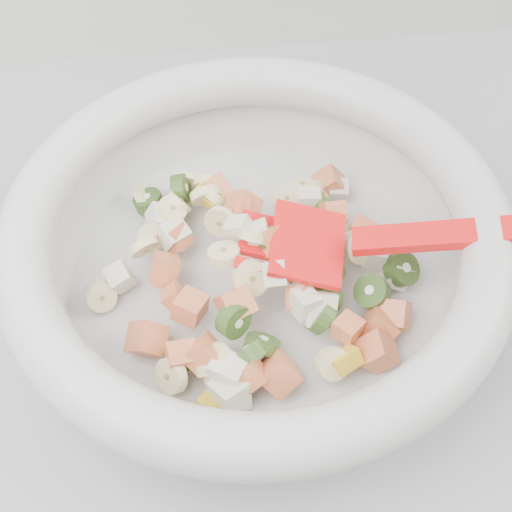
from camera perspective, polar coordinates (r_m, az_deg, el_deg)
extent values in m
cube|color=#949499|center=(1.00, -5.27, -16.15)|extent=(2.00, 0.60, 0.90)
cylinder|color=silver|center=(0.57, 0.00, -2.35)|extent=(0.31, 0.31, 0.02)
torus|color=silver|center=(0.52, 0.00, 2.24)|extent=(0.38, 0.38, 0.04)
cylinder|color=#FFE2AA|center=(0.57, -8.32, 1.48)|extent=(0.03, 0.03, 0.03)
cylinder|color=#FFE2AA|center=(0.61, 5.14, 4.89)|extent=(0.03, 0.03, 0.03)
cylinder|color=#FFE2AA|center=(0.58, -6.80, 3.65)|extent=(0.03, 0.03, 0.02)
cylinder|color=#FFE2AA|center=(0.61, -3.96, 5.68)|extent=(0.04, 0.02, 0.04)
cylinder|color=#FFE2AA|center=(0.62, -5.63, 5.92)|extent=(0.03, 0.01, 0.03)
cylinder|color=#FFE2AA|center=(0.52, -2.56, 0.16)|extent=(0.03, 0.03, 0.02)
cylinder|color=#FFE2AA|center=(0.52, -0.43, -1.76)|extent=(0.04, 0.03, 0.03)
cylinder|color=#FFE2AA|center=(0.53, -0.23, 1.57)|extent=(0.03, 0.03, 0.02)
cylinder|color=#FFE2AA|center=(0.56, -8.98, 0.72)|extent=(0.03, 0.02, 0.03)
cylinder|color=#FFE2AA|center=(0.56, -12.27, -3.24)|extent=(0.03, 0.03, 0.03)
cylinder|color=#FFE2AA|center=(0.56, -2.86, 2.74)|extent=(0.03, 0.02, 0.03)
cylinder|color=#FFE2AA|center=(0.58, 2.28, 4.64)|extent=(0.02, 0.03, 0.03)
cylinder|color=#FFE2AA|center=(0.61, 3.70, 5.52)|extent=(0.03, 0.03, 0.02)
cylinder|color=#FFE2AA|center=(0.51, -6.80, -9.48)|extent=(0.03, 0.04, 0.03)
cylinder|color=#FFE2AA|center=(0.59, -6.24, 4.20)|extent=(0.02, 0.03, 0.03)
cylinder|color=#FFE2AA|center=(0.62, -8.67, 4.56)|extent=(0.02, 0.03, 0.03)
cylinder|color=#FFE2AA|center=(0.59, -4.01, 4.84)|extent=(0.03, 0.02, 0.03)
cylinder|color=#FFE2AA|center=(0.59, -3.46, 4.63)|extent=(0.03, 0.03, 0.04)
cylinder|color=#FFE2AA|center=(0.50, -3.61, -8.96)|extent=(0.03, 0.02, 0.03)
cylinder|color=#FFE2AA|center=(0.56, 8.02, 0.71)|extent=(0.04, 0.03, 0.04)
cylinder|color=#FFE2AA|center=(0.51, -3.09, -8.18)|extent=(0.03, 0.02, 0.03)
cylinder|color=#FFE2AA|center=(0.51, 6.17, -8.57)|extent=(0.03, 0.02, 0.03)
cube|color=#E26947|center=(0.58, 6.06, 3.41)|extent=(0.02, 0.03, 0.03)
cube|color=#E26947|center=(0.62, 5.94, 5.76)|extent=(0.03, 0.02, 0.03)
cube|color=#E26947|center=(0.54, 11.00, -4.55)|extent=(0.03, 0.03, 0.03)
cube|color=#E26947|center=(0.53, -6.44, -3.35)|extent=(0.02, 0.03, 0.03)
cube|color=#E26947|center=(0.52, -5.28, -4.09)|extent=(0.03, 0.03, 0.02)
cube|color=#E26947|center=(0.53, -8.73, -6.58)|extent=(0.04, 0.03, 0.04)
cube|color=#E26947|center=(0.50, -0.24, -9.46)|extent=(0.03, 0.03, 0.03)
cube|color=#E26947|center=(0.52, 3.67, -3.34)|extent=(0.02, 0.03, 0.03)
cube|color=#E26947|center=(0.53, 1.02, 1.17)|extent=(0.03, 0.03, 0.03)
cube|color=#E26947|center=(0.51, -5.99, -7.96)|extent=(0.03, 0.02, 0.03)
cube|color=#E26947|center=(0.57, -6.43, 1.44)|extent=(0.03, 0.03, 0.03)
cube|color=#E26947|center=(0.50, 1.79, -9.36)|extent=(0.03, 0.04, 0.04)
cube|color=#E26947|center=(0.51, -4.07, -7.99)|extent=(0.03, 0.03, 0.04)
cube|color=#E26947|center=(0.51, -1.65, -3.89)|extent=(0.03, 0.03, 0.03)
cube|color=#E26947|center=(0.54, 9.87, -5.50)|extent=(0.04, 0.03, 0.04)
cube|color=#E26947|center=(0.55, -7.34, -1.10)|extent=(0.03, 0.03, 0.03)
cube|color=#E26947|center=(0.50, -1.80, -10.24)|extent=(0.03, 0.03, 0.03)
cube|color=#E26947|center=(0.60, -3.30, 5.36)|extent=(0.03, 0.03, 0.03)
cube|color=#E26947|center=(0.57, -1.31, 3.72)|extent=(0.02, 0.03, 0.03)
cube|color=#E26947|center=(0.54, 2.47, 1.32)|extent=(0.03, 0.03, 0.02)
cube|color=#E26947|center=(0.57, 8.41, 1.87)|extent=(0.03, 0.03, 0.03)
cube|color=#E26947|center=(0.52, 9.70, -7.55)|extent=(0.03, 0.02, 0.03)
cube|color=#E26947|center=(0.57, -1.08, 3.81)|extent=(0.04, 0.03, 0.04)
cube|color=#E26947|center=(0.52, 7.34, -5.75)|extent=(0.03, 0.03, 0.02)
cylinder|color=#4E872D|center=(0.51, -1.81, -5.19)|extent=(0.03, 0.03, 0.03)
cylinder|color=#4E872D|center=(0.52, 5.17, -4.83)|extent=(0.03, 0.03, 0.03)
cylinder|color=#4E872D|center=(0.54, 9.27, -2.88)|extent=(0.04, 0.04, 0.03)
cylinder|color=#4E872D|center=(0.61, -6.05, 5.37)|extent=(0.02, 0.03, 0.03)
cylinder|color=#4E872D|center=(0.53, 5.20, -2.43)|extent=(0.03, 0.03, 0.02)
cylinder|color=#4E872D|center=(0.53, 5.70, -3.40)|extent=(0.03, 0.03, 0.03)
cylinder|color=#4E872D|center=(0.59, 5.09, 3.64)|extent=(0.02, 0.03, 0.03)
cylinder|color=#4E872D|center=(0.51, 0.51, -7.04)|extent=(0.03, 0.03, 0.02)
cylinder|color=#4E872D|center=(0.54, 5.78, -1.00)|extent=(0.04, 0.04, 0.03)
cylinder|color=#4E872D|center=(0.56, 11.56, -1.06)|extent=(0.04, 0.04, 0.03)
cylinder|color=#4E872D|center=(0.51, -6.04, -8.09)|extent=(0.03, 0.03, 0.03)
cylinder|color=#4E872D|center=(0.50, -0.33, -7.80)|extent=(0.03, 0.03, 0.03)
cylinder|color=#4E872D|center=(0.61, -8.60, 4.34)|extent=(0.04, 0.04, 0.02)
cylinder|color=#4E872D|center=(0.53, 1.22, 1.21)|extent=(0.03, 0.03, 0.01)
cube|color=beige|center=(0.50, -2.34, -9.24)|extent=(0.03, 0.03, 0.02)
cube|color=beige|center=(0.52, 1.70, -1.36)|extent=(0.02, 0.03, 0.03)
cube|color=beige|center=(0.59, -7.57, 2.99)|extent=(0.03, 0.03, 0.03)
cube|color=beige|center=(0.56, -10.82, -1.66)|extent=(0.03, 0.03, 0.02)
cube|color=beige|center=(0.57, 11.04, -1.38)|extent=(0.03, 0.03, 0.03)
cube|color=beige|center=(0.59, 4.21, 4.26)|extent=(0.02, 0.03, 0.03)
cube|color=beige|center=(0.56, 9.47, 0.12)|extent=(0.02, 0.02, 0.02)
cube|color=beige|center=(0.62, 6.60, 5.23)|extent=(0.02, 0.02, 0.02)
cube|color=beige|center=(0.50, -2.13, -11.09)|extent=(0.03, 0.04, 0.03)
cube|color=beige|center=(0.53, -1.29, 2.16)|extent=(0.03, 0.02, 0.02)
cube|color=beige|center=(0.57, -6.69, 1.82)|extent=(0.03, 0.03, 0.03)
cube|color=beige|center=(0.52, 4.99, -4.16)|extent=(0.03, 0.03, 0.04)
cube|color=beige|center=(0.57, -12.05, -2.50)|extent=(0.03, 0.03, 0.02)
cube|color=beige|center=(0.53, 0.24, 1.63)|extent=(0.02, 0.02, 0.03)
cube|color=beige|center=(0.52, 3.92, -3.82)|extent=(0.02, 0.03, 0.02)
cube|color=yellow|center=(0.55, 11.23, -4.91)|extent=(0.03, 0.03, 0.03)
cube|color=yellow|center=(0.51, 7.13, -8.27)|extent=(0.03, 0.03, 0.02)
cube|color=yellow|center=(0.60, -3.77, 4.71)|extent=(0.03, 0.03, 0.02)
cube|color=yellow|center=(0.50, -3.38, -11.83)|extent=(0.03, 0.03, 0.02)
cube|color=red|center=(0.53, 4.13, 0.94)|extent=(0.07, 0.08, 0.02)
cube|color=red|center=(0.55, 0.28, 2.87)|extent=(0.03, 0.02, 0.01)
cube|color=red|center=(0.54, 0.13, 1.66)|extent=(0.03, 0.02, 0.01)
cube|color=red|center=(0.53, -0.02, 0.42)|extent=(0.03, 0.02, 0.01)
cube|color=red|center=(0.52, -0.18, -0.87)|extent=(0.03, 0.02, 0.01)
cube|color=red|center=(0.52, 18.58, 1.86)|extent=(0.20, 0.06, 0.05)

